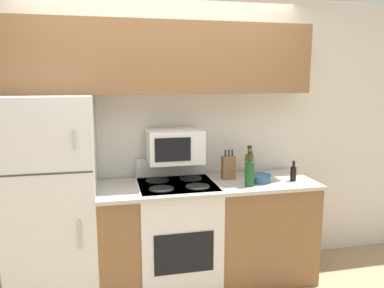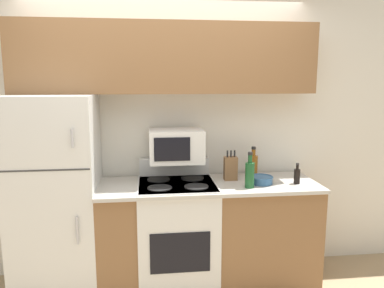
% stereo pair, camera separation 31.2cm
% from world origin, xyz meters
% --- Properties ---
extents(wall_back, '(8.00, 0.05, 2.55)m').
position_xyz_m(wall_back, '(0.00, 0.66, 1.27)').
color(wall_back, silver).
rests_on(wall_back, ground_plane).
extents(lower_cabinets, '(1.88, 0.65, 0.92)m').
position_xyz_m(lower_cabinets, '(0.34, 0.30, 0.46)').
color(lower_cabinets, brown).
rests_on(lower_cabinets, ground_plane).
extents(refrigerator, '(0.69, 0.65, 1.69)m').
position_xyz_m(refrigerator, '(-0.94, 0.31, 0.84)').
color(refrigerator, silver).
rests_on(refrigerator, ground_plane).
extents(upper_cabinets, '(2.57, 0.30, 0.60)m').
position_xyz_m(upper_cabinets, '(0.00, 0.48, 1.99)').
color(upper_cabinets, brown).
rests_on(upper_cabinets, refrigerator).
extents(stove, '(0.67, 0.63, 1.09)m').
position_xyz_m(stove, '(0.06, 0.29, 0.48)').
color(stove, silver).
rests_on(stove, ground_plane).
extents(microwave, '(0.47, 0.36, 0.28)m').
position_xyz_m(microwave, '(0.07, 0.41, 1.24)').
color(microwave, silver).
rests_on(microwave, stove).
extents(knife_block, '(0.11, 0.08, 0.27)m').
position_xyz_m(knife_block, '(0.55, 0.38, 1.03)').
color(knife_block, brown).
rests_on(knife_block, lower_cabinets).
extents(bowl, '(0.21, 0.21, 0.06)m').
position_xyz_m(bowl, '(0.79, 0.23, 0.96)').
color(bowl, '#335B84').
rests_on(bowl, lower_cabinets).
extents(bottle_wine_green, '(0.08, 0.08, 0.30)m').
position_xyz_m(bottle_wine_green, '(0.65, 0.12, 1.04)').
color(bottle_wine_green, '#194C23').
rests_on(bottle_wine_green, lower_cabinets).
extents(bottle_whiskey, '(0.08, 0.08, 0.28)m').
position_xyz_m(bottle_whiskey, '(0.78, 0.46, 1.03)').
color(bottle_whiskey, brown).
rests_on(bottle_whiskey, lower_cabinets).
extents(bottle_soy_sauce, '(0.05, 0.05, 0.18)m').
position_xyz_m(bottle_soy_sauce, '(1.09, 0.19, 1.00)').
color(bottle_soy_sauce, black).
rests_on(bottle_soy_sauce, lower_cabinets).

